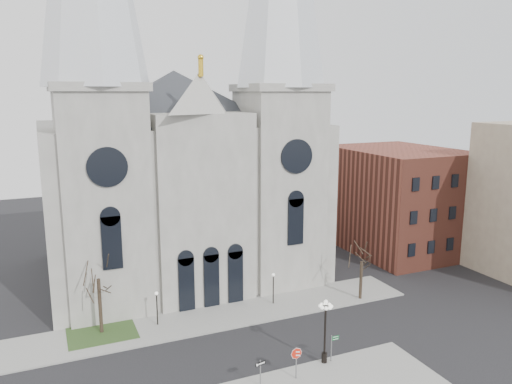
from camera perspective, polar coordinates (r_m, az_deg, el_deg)
name	(u,v)px	position (r m, az deg, el deg)	size (l,w,h in m)	color
ground	(267,374)	(41.29, 1.28, -20.06)	(160.00, 160.00, 0.00)	black
sidewalk_far	(220,316)	(50.26, -4.15, -13.95)	(40.00, 6.00, 0.14)	gray
grass_patch	(102,333)	(49.05, -17.21, -15.10)	(6.00, 5.00, 0.18)	#2C431C
cathedral	(182,120)	(56.89, -8.44, 8.15)	(33.00, 26.66, 54.00)	gray
bg_building_brick	(397,199)	(71.67, 15.86, -0.80)	(14.00, 18.00, 14.00)	brown
tree_left	(98,275)	(46.92, -17.60, -9.07)	(3.20, 3.20, 7.50)	black
tree_right	(362,259)	(53.49, 12.00, -7.51)	(3.20, 3.20, 6.00)	black
ped_lamp_left	(157,303)	(48.33, -11.27, -12.29)	(0.32, 0.32, 3.26)	black
ped_lamp_right	(273,283)	(51.89, 1.99, -10.38)	(0.32, 0.32, 3.26)	black
stop_sign	(296,357)	(39.69, 4.63, -18.23)	(0.85, 0.38, 2.54)	slate
globe_lamp	(325,323)	(41.26, 7.92, -14.65)	(1.44, 1.44, 5.36)	black
one_way_sign	(260,368)	(38.92, 0.50, -19.51)	(0.90, 0.21, 2.07)	slate
street_name_sign	(332,346)	(42.50, 8.70, -16.98)	(0.71, 0.09, 2.21)	slate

